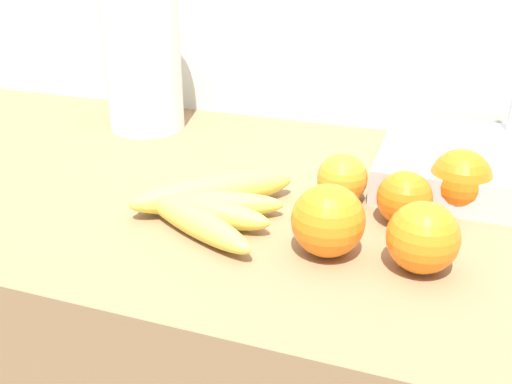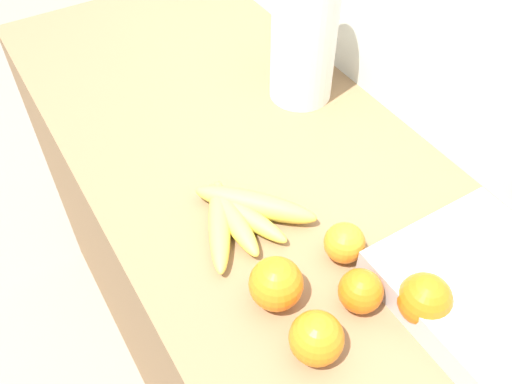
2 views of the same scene
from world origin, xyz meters
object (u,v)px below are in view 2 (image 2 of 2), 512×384
at_px(orange_back_right, 361,291).
at_px(orange_right, 276,284).
at_px(orange_front, 316,338).
at_px(banana_bunch, 240,213).
at_px(sink_basin, 509,309).
at_px(orange_center, 425,300).
at_px(orange_far_right, 345,242).
at_px(paper_towel_roll, 304,42).

distance_m(orange_back_right, orange_right, 0.12).
bearing_deg(orange_right, orange_front, 0.32).
xyz_separation_m(banana_bunch, orange_front, (0.26, -0.03, 0.02)).
relative_size(banana_bunch, sink_basin, 0.61).
xyz_separation_m(orange_back_right, orange_center, (0.06, 0.06, 0.01)).
bearing_deg(orange_front, orange_back_right, 106.50).
relative_size(banana_bunch, orange_front, 2.88).
relative_size(orange_right, orange_center, 1.03).
xyz_separation_m(orange_front, sink_basin, (0.10, 0.26, -0.01)).
bearing_deg(banana_bunch, sink_basin, 33.16).
distance_m(banana_bunch, orange_front, 0.26).
height_order(banana_bunch, orange_right, orange_right).
height_order(orange_front, orange_back_right, orange_front).
bearing_deg(orange_center, orange_front, -100.64).
bearing_deg(orange_back_right, orange_far_right, 156.31).
height_order(orange_front, orange_center, orange_center).
relative_size(orange_right, sink_basin, 0.23).
xyz_separation_m(orange_center, paper_towel_roll, (-0.53, 0.15, 0.09)).
bearing_deg(sink_basin, orange_right, -126.87).
height_order(orange_right, orange_center, orange_right).
height_order(orange_far_right, orange_back_right, orange_back_right).
bearing_deg(sink_basin, orange_front, -110.63).
bearing_deg(paper_towel_roll, orange_back_right, -24.85).
xyz_separation_m(orange_far_right, orange_right, (0.01, -0.14, 0.01)).
bearing_deg(orange_center, orange_right, -128.22).
height_order(orange_center, sink_basin, sink_basin).
bearing_deg(paper_towel_roll, orange_center, -16.01).
bearing_deg(orange_far_right, orange_front, -50.54).
bearing_deg(orange_center, sink_basin, 55.47).
distance_m(orange_front, orange_right, 0.10).
bearing_deg(orange_right, banana_bunch, 168.70).
bearing_deg(orange_right, paper_towel_roll, 141.50).
distance_m(orange_front, orange_center, 0.17).
distance_m(orange_front, sink_basin, 0.28).
distance_m(banana_bunch, orange_center, 0.32).
bearing_deg(paper_towel_roll, banana_bunch, -49.92).
xyz_separation_m(orange_right, paper_towel_roll, (-0.40, 0.32, 0.08)).
distance_m(orange_front, paper_towel_roll, 0.59).
xyz_separation_m(orange_back_right, orange_right, (-0.07, -0.10, 0.01)).
relative_size(orange_back_right, paper_towel_roll, 0.24).
height_order(orange_far_right, sink_basin, sink_basin).
height_order(orange_front, orange_far_right, orange_front).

